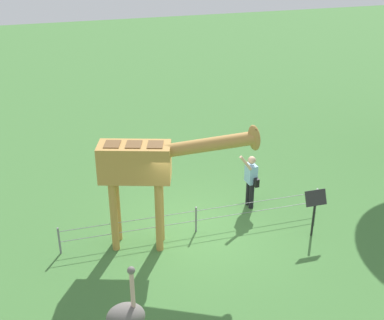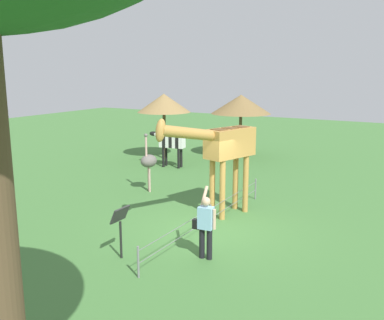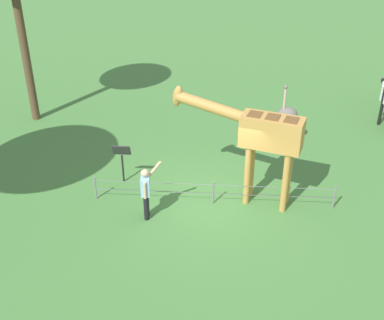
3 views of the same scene
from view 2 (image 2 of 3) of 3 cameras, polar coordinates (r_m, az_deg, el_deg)
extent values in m
plane|color=#427538|center=(13.06, 2.10, -8.90)|extent=(60.00, 60.00, 0.00)
cylinder|color=#BC8942|center=(13.59, 3.96, -3.91)|extent=(0.18, 0.18, 1.88)
cylinder|color=#BC8942|center=(13.88, 2.64, -3.55)|extent=(0.18, 0.18, 1.88)
cylinder|color=#BC8942|center=(14.39, 6.97, -3.08)|extent=(0.18, 0.18, 1.88)
cylinder|color=#BC8942|center=(14.66, 5.66, -2.76)|extent=(0.18, 0.18, 1.88)
cube|color=#BC8942|center=(13.83, 4.94, 2.26)|extent=(1.83, 1.17, 0.90)
cube|color=brown|center=(13.40, 3.54, 3.97)|extent=(0.47, 0.53, 0.02)
cube|color=brown|center=(13.76, 4.98, 4.15)|extent=(0.47, 0.53, 0.02)
cube|color=brown|center=(14.13, 6.34, 4.32)|extent=(0.47, 0.53, 0.02)
cylinder|color=#BC8942|center=(12.57, -0.20, 3.47)|extent=(2.23, 0.97, 0.69)
ellipsoid|color=#BC8942|center=(11.84, -4.10, 3.85)|extent=(0.45, 0.36, 0.68)
cylinder|color=brown|center=(11.78, -3.87, 4.70)|extent=(0.05, 0.05, 0.14)
cylinder|color=brown|center=(11.85, -4.35, 4.73)|extent=(0.05, 0.05, 0.14)
cylinder|color=black|center=(11.04, 1.30, -10.69)|extent=(0.14, 0.14, 0.78)
cylinder|color=black|center=(10.97, 2.27, -10.85)|extent=(0.14, 0.14, 0.78)
cube|color=#8CBFE0|center=(10.77, 1.81, -7.50)|extent=(0.27, 0.38, 0.55)
sphere|color=#D8AD8C|center=(10.64, 1.82, -5.39)|extent=(0.22, 0.22, 0.22)
cylinder|color=#D8AD8C|center=(10.92, 1.60, -4.76)|extent=(0.40, 0.11, 0.49)
cylinder|color=#D8AD8C|center=(10.69, 2.90, -7.69)|extent=(0.08, 0.08, 0.50)
cube|color=black|center=(10.87, 0.62, -8.29)|extent=(0.14, 0.21, 0.24)
cylinder|color=black|center=(20.94, -3.74, 0.37)|extent=(0.12, 0.12, 0.95)
cylinder|color=black|center=(21.21, -3.37, 0.52)|extent=(0.12, 0.12, 0.95)
cylinder|color=black|center=(20.60, -1.75, 0.20)|extent=(0.12, 0.12, 0.95)
cylinder|color=black|center=(20.86, -1.40, 0.35)|extent=(0.12, 0.12, 0.95)
cube|color=silver|center=(20.54, -1.30, 2.37)|extent=(0.46, 0.22, 0.60)
cube|color=black|center=(20.61, -1.73, 2.40)|extent=(0.46, 0.22, 0.60)
cube|color=silver|center=(20.69, -2.16, 2.43)|extent=(0.46, 0.22, 0.60)
cube|color=black|center=(20.76, -2.59, 2.46)|extent=(0.46, 0.22, 0.60)
cube|color=silver|center=(20.83, -3.02, 2.49)|extent=(0.46, 0.22, 0.60)
cube|color=black|center=(20.91, -3.44, 2.52)|extent=(0.46, 0.22, 0.60)
cube|color=silver|center=(20.99, -3.86, 2.54)|extent=(0.46, 0.22, 0.60)
cylinder|color=silver|center=(21.07, -4.43, 2.99)|extent=(0.25, 0.46, 0.47)
ellipsoid|color=black|center=(21.17, -5.04, 3.43)|extent=(0.22, 0.42, 0.22)
cylinder|color=#CC9E93|center=(16.75, -5.52, -2.65)|extent=(0.07, 0.07, 0.90)
cylinder|color=#CC9E93|center=(16.97, -5.65, -2.47)|extent=(0.07, 0.07, 0.90)
ellipsoid|color=#66605B|center=(16.69, -5.63, -0.13)|extent=(0.70, 0.56, 0.49)
cylinder|color=#CC9E93|center=(16.47, -5.97, 1.65)|extent=(0.08, 0.08, 0.80)
sphere|color=#66605B|center=(16.40, -6.01, 3.20)|extent=(0.14, 0.14, 0.14)
cylinder|color=brown|center=(23.31, 6.28, 3.18)|extent=(0.16, 0.16, 2.30)
cone|color=brown|center=(23.12, 6.37, 7.20)|extent=(3.11, 3.11, 0.98)
cylinder|color=brown|center=(22.80, -3.61, 3.19)|extent=(0.16, 0.16, 2.42)
cone|color=olive|center=(22.61, -3.67, 7.40)|extent=(2.72, 2.72, 0.94)
cylinder|color=black|center=(11.13, -9.21, -10.18)|extent=(0.06, 0.06, 0.95)
cube|color=#2D2D2D|center=(10.91, -9.32, -6.99)|extent=(0.56, 0.21, 0.38)
cylinder|color=slate|center=(15.95, 8.24, -3.74)|extent=(0.05, 0.05, 0.75)
cylinder|color=slate|center=(12.90, 2.42, -7.40)|extent=(0.05, 0.05, 0.75)
cylinder|color=slate|center=(10.14, -6.99, -13.00)|extent=(0.05, 0.05, 0.75)
cube|color=slate|center=(12.81, 2.43, -6.29)|extent=(7.00, 0.01, 0.01)
cube|color=slate|center=(12.91, 2.41, -7.56)|extent=(7.00, 0.01, 0.01)
camera|label=1|loc=(21.90, -20.69, 19.10)|focal=47.94mm
camera|label=3|loc=(13.37, 63.90, 22.15)|focal=46.25mm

